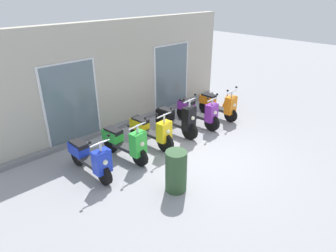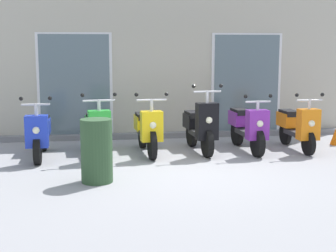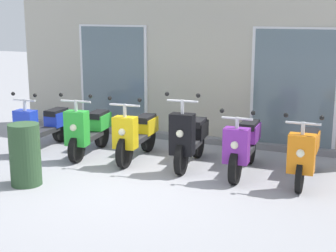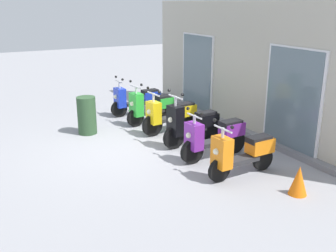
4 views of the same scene
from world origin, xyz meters
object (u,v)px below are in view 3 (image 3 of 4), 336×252
scooter_yellow (137,134)px  scooter_purple (243,145)px  scooter_green (89,129)px  scooter_black (190,137)px  scooter_blue (43,126)px  trash_bin (25,155)px  scooter_orange (305,152)px

scooter_yellow → scooter_purple: (1.94, -0.02, 0.01)m
scooter_green → scooter_black: bearing=2.1°
scooter_green → scooter_purple: (2.87, 0.07, -0.00)m
scooter_blue → scooter_black: 2.96m
scooter_green → trash_bin: bearing=-89.6°
trash_bin → scooter_purple: bearing=33.2°
scooter_green → scooter_yellow: (0.94, 0.08, -0.01)m
scooter_blue → scooter_orange: size_ratio=1.06×
scooter_green → scooter_black: 1.94m
scooter_orange → trash_bin: 4.25m
scooter_black → scooter_purple: 0.93m
scooter_black → scooter_purple: size_ratio=0.95×
scooter_blue → scooter_black: bearing=1.3°
scooter_yellow → scooter_black: bearing=-0.6°
scooter_yellow → scooter_orange: scooter_yellow is taller
scooter_blue → scooter_black: (2.96, 0.07, 0.05)m
scooter_black → scooter_purple: scooter_black is taller
scooter_green → trash_bin: (0.01, -1.80, -0.00)m
scooter_orange → scooter_purple: bearing=176.7°
scooter_purple → scooter_orange: size_ratio=1.08×
scooter_purple → scooter_black: bearing=179.6°
scooter_blue → scooter_black: scooter_black is taller
trash_bin → scooter_blue: bearing=119.6°
scooter_green → scooter_black: (1.94, 0.07, 0.03)m
scooter_black → scooter_purple: (0.93, -0.01, -0.03)m
scooter_black → scooter_orange: (1.92, -0.06, -0.02)m
scooter_black → trash_bin: 2.69m
scooter_yellow → scooter_orange: (2.92, -0.07, 0.02)m
scooter_purple → scooter_orange: 0.99m
scooter_black → trash_bin: scooter_black is taller
scooter_purple → scooter_blue: bearing=-179.1°
scooter_purple → trash_bin: size_ratio=1.75×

